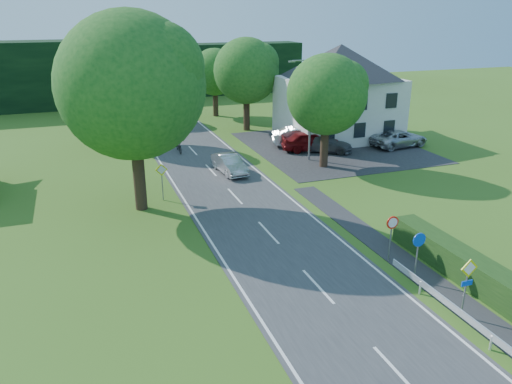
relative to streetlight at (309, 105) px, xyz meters
name	(u,v)px	position (x,y,z in m)	size (l,w,h in m)	color
road	(256,219)	(-8.06, -10.00, -4.44)	(7.00, 80.00, 0.04)	#353538
parking_pad	(333,147)	(3.94, 3.00, -4.44)	(14.00, 16.00, 0.04)	#262629
line_edge_left	(201,227)	(-11.31, -10.00, -4.42)	(0.12, 80.00, 0.01)	white
line_edge_right	(306,212)	(-4.81, -10.00, -4.42)	(0.12, 80.00, 0.01)	white
line_centre	(256,219)	(-8.06, -10.00, -4.42)	(0.12, 80.00, 0.01)	white
tree_main	(134,115)	(-14.06, -6.00, 1.36)	(9.40, 9.40, 11.64)	#174D17
tree_left_far	(124,97)	(-13.06, 10.00, -0.17)	(7.00, 7.00, 8.58)	#174D17
tree_right_far	(246,85)	(-1.06, 12.00, 0.08)	(7.40, 7.40, 9.09)	#174D17
tree_left_back	(117,82)	(-12.56, 22.00, -0.43)	(6.60, 6.60, 8.07)	#174D17
tree_right_back	(215,83)	(-2.06, 20.00, -0.68)	(6.20, 6.20, 7.56)	#174D17
tree_right_mid	(326,112)	(0.44, -2.00, -0.17)	(7.00, 7.00, 8.58)	#174D17
treeline_right	(198,70)	(-0.06, 36.00, -0.96)	(30.00, 5.00, 7.00)	black
house_white	(339,91)	(5.94, 6.00, -0.06)	(10.60, 8.40, 8.60)	silver
streetlight	(309,105)	(0.00, 0.00, 0.00)	(2.03, 0.18, 8.00)	gray
sign_priority_right	(468,277)	(-3.76, -22.02, -2.67)	(0.78, 0.09, 2.59)	gray
sign_roundabout	(418,247)	(-3.76, -19.02, -2.79)	(0.64, 0.08, 2.37)	gray
sign_speed_limit	(392,228)	(-3.76, -17.03, -2.70)	(0.64, 0.11, 2.37)	gray
sign_priority_left	(162,175)	(-12.56, -5.02, -2.75)	(0.78, 0.09, 2.44)	gray
moving_car	(229,164)	(-6.91, -1.10, -3.73)	(1.46, 4.19, 1.38)	#A7A6AB
motorcycle	(179,146)	(-9.26, 5.93, -3.87)	(0.74, 2.11, 1.11)	black
parked_car_red	(311,141)	(1.51, 2.50, -3.57)	(2.03, 5.04, 1.72)	maroon
parked_car_silver_a	(301,137)	(1.39, 4.17, -3.57)	(1.80, 5.17, 1.70)	silver
parked_car_grey	(324,144)	(2.46, 1.84, -3.73)	(1.94, 4.77, 1.38)	#4F4E54
parked_car_silver_b	(399,138)	(9.49, 1.08, -3.69)	(2.43, 5.28, 1.47)	#B2B2B9
parasol	(327,138)	(3.21, 2.79, -3.49)	(2.04, 2.08, 1.87)	red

